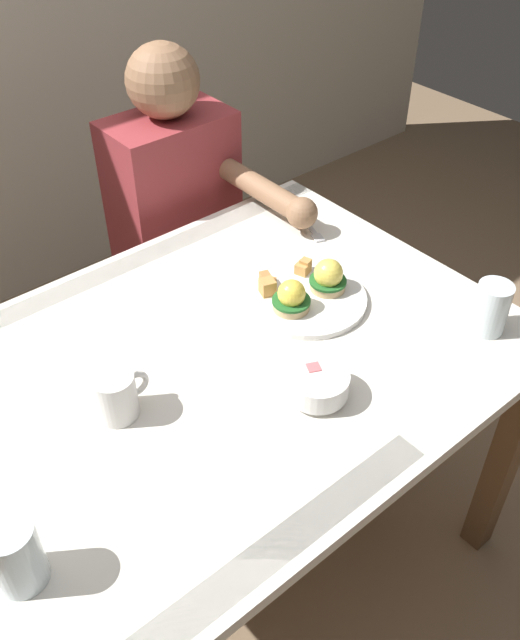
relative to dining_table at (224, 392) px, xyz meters
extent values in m
plane|color=#7F664C|center=(0.00, 0.00, -0.63)|extent=(6.00, 6.00, 0.00)
cube|color=white|center=(0.00, 0.00, 0.09)|extent=(1.20, 0.90, 0.03)
cube|color=#3F7F51|center=(0.00, -0.40, 0.10)|extent=(1.20, 0.06, 0.00)
cube|color=#3F7F51|center=(0.00, 0.40, 0.10)|extent=(1.20, 0.06, 0.00)
cube|color=brown|center=(0.55, -0.40, -0.28)|extent=(0.06, 0.06, 0.71)
cube|color=brown|center=(0.55, 0.40, -0.28)|extent=(0.06, 0.06, 0.71)
cylinder|color=white|center=(0.25, 0.02, 0.11)|extent=(0.27, 0.27, 0.01)
cylinder|color=tan|center=(0.20, 0.01, 0.13)|extent=(0.08, 0.08, 0.02)
cylinder|color=#236028|center=(0.20, 0.01, 0.14)|extent=(0.08, 0.08, 0.01)
sphere|color=yellow|center=(0.20, 0.01, 0.16)|extent=(0.06, 0.06, 0.06)
cylinder|color=tan|center=(0.31, 0.01, 0.13)|extent=(0.08, 0.08, 0.02)
cylinder|color=#236028|center=(0.31, 0.01, 0.14)|extent=(0.08, 0.08, 0.01)
sphere|color=#F7DB56|center=(0.31, 0.01, 0.16)|extent=(0.07, 0.07, 0.07)
cube|color=tan|center=(0.31, 0.09, 0.14)|extent=(0.03, 0.03, 0.03)
cube|color=tan|center=(0.31, 0.09, 0.13)|extent=(0.04, 0.04, 0.03)
cube|color=#B77A42|center=(0.20, 0.09, 0.13)|extent=(0.04, 0.04, 0.03)
cube|color=tan|center=(0.19, 0.08, 0.14)|extent=(0.04, 0.04, 0.04)
cube|color=#B77A42|center=(0.21, 0.11, 0.13)|extent=(0.03, 0.03, 0.03)
cylinder|color=white|center=(0.07, -0.20, 0.11)|extent=(0.10, 0.10, 0.01)
cylinder|color=white|center=(0.07, -0.20, 0.14)|extent=(0.12, 0.12, 0.04)
cube|color=#F4A85B|center=(0.06, -0.21, 0.15)|extent=(0.03, 0.03, 0.02)
cube|color=#F4DB66|center=(0.05, -0.22, 0.15)|extent=(0.04, 0.04, 0.03)
cube|color=#EA6B70|center=(0.08, -0.18, 0.15)|extent=(0.03, 0.03, 0.02)
cube|color=#F4DB66|center=(0.06, -0.23, 0.14)|extent=(0.03, 0.03, 0.03)
cube|color=#F4A85B|center=(0.07, -0.22, 0.14)|extent=(0.04, 0.04, 0.03)
cube|color=#F4A85B|center=(0.08, -0.23, 0.14)|extent=(0.04, 0.04, 0.03)
cube|color=#B7E093|center=(0.06, -0.20, 0.14)|extent=(0.03, 0.03, 0.03)
cube|color=#F4A85B|center=(0.09, -0.20, 0.14)|extent=(0.04, 0.04, 0.03)
cylinder|color=white|center=(-0.24, 0.00, 0.15)|extent=(0.08, 0.08, 0.09)
cylinder|color=black|center=(-0.24, 0.00, 0.20)|extent=(0.07, 0.07, 0.01)
torus|color=white|center=(-0.20, 0.00, 0.16)|extent=(0.06, 0.02, 0.06)
cube|color=silver|center=(0.47, 0.26, 0.11)|extent=(0.05, 0.12, 0.00)
cube|color=silver|center=(0.45, 0.18, 0.11)|extent=(0.03, 0.04, 0.00)
cylinder|color=silver|center=(0.48, -0.29, 0.16)|extent=(0.07, 0.07, 0.12)
cylinder|color=silver|center=(0.48, -0.29, 0.15)|extent=(0.07, 0.07, 0.08)
cylinder|color=silver|center=(-0.52, -0.19, 0.17)|extent=(0.08, 0.08, 0.12)
cylinder|color=silver|center=(-0.52, -0.19, 0.15)|extent=(0.07, 0.07, 0.10)
cylinder|color=#33333D|center=(0.22, 0.53, -0.41)|extent=(0.11, 0.11, 0.45)
cylinder|color=#33333D|center=(0.40, 0.53, -0.41)|extent=(0.11, 0.11, 0.45)
cube|color=#993338|center=(0.31, 0.63, 0.07)|extent=(0.34, 0.20, 0.50)
sphere|color=#936B4C|center=(0.31, 0.63, 0.41)|extent=(0.19, 0.19, 0.19)
cylinder|color=#936B4C|center=(0.43, 0.38, 0.17)|extent=(0.06, 0.30, 0.06)
sphere|color=#936B4C|center=(0.43, 0.23, 0.17)|extent=(0.08, 0.08, 0.08)
camera|label=1|loc=(-0.59, -0.83, 1.06)|focal=38.34mm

